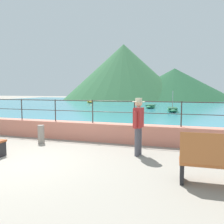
{
  "coord_description": "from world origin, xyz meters",
  "views": [
    {
      "loc": [
        4.25,
        -5.12,
        1.99
      ],
      "look_at": [
        1.48,
        3.7,
        1.1
      ],
      "focal_mm": 36.69,
      "sensor_mm": 36.0,
      "label": 1
    }
  ],
  "objects_px": {
    "bollard": "(41,134)",
    "bench_far": "(223,161)",
    "boat_1": "(90,102)",
    "boat_2": "(151,106)",
    "boat_3": "(172,109)",
    "person_walking": "(138,124)"
  },
  "relations": [
    {
      "from": "boat_3",
      "to": "boat_1",
      "type": "bearing_deg",
      "value": 139.08
    },
    {
      "from": "bollard",
      "to": "boat_2",
      "type": "bearing_deg",
      "value": 84.51
    },
    {
      "from": "boat_2",
      "to": "boat_3",
      "type": "relative_size",
      "value": 1.0
    },
    {
      "from": "bench_far",
      "to": "boat_1",
      "type": "height_order",
      "value": "bench_far"
    },
    {
      "from": "bench_far",
      "to": "boat_2",
      "type": "distance_m",
      "value": 20.11
    },
    {
      "from": "boat_1",
      "to": "boat_3",
      "type": "height_order",
      "value": "boat_3"
    },
    {
      "from": "person_walking",
      "to": "boat_1",
      "type": "bearing_deg",
      "value": 115.92
    },
    {
      "from": "person_walking",
      "to": "bench_far",
      "type": "bearing_deg",
      "value": -40.33
    },
    {
      "from": "boat_1",
      "to": "person_walking",
      "type": "bearing_deg",
      "value": -64.08
    },
    {
      "from": "bench_far",
      "to": "boat_2",
      "type": "bearing_deg",
      "value": 101.99
    },
    {
      "from": "bench_far",
      "to": "bollard",
      "type": "xyz_separation_m",
      "value": [
        -5.86,
        2.25,
        -0.22
      ]
    },
    {
      "from": "person_walking",
      "to": "boat_3",
      "type": "xyz_separation_m",
      "value": [
        0.35,
        14.34,
        -0.72
      ]
    },
    {
      "from": "boat_3",
      "to": "person_walking",
      "type": "bearing_deg",
      "value": -91.38
    },
    {
      "from": "person_walking",
      "to": "boat_3",
      "type": "bearing_deg",
      "value": 88.62
    },
    {
      "from": "bollard",
      "to": "bench_far",
      "type": "bearing_deg",
      "value": -20.99
    },
    {
      "from": "bench_far",
      "to": "person_walking",
      "type": "height_order",
      "value": "person_walking"
    },
    {
      "from": "boat_3",
      "to": "bollard",
      "type": "bearing_deg",
      "value": -106.54
    },
    {
      "from": "bollard",
      "to": "boat_3",
      "type": "distance_m",
      "value": 14.46
    },
    {
      "from": "boat_1",
      "to": "boat_3",
      "type": "bearing_deg",
      "value": -40.92
    },
    {
      "from": "bench_far",
      "to": "person_walking",
      "type": "xyz_separation_m",
      "value": [
        -2.09,
        1.77,
        0.42
      ]
    },
    {
      "from": "bollard",
      "to": "person_walking",
      "type": "bearing_deg",
      "value": -7.2
    },
    {
      "from": "bollard",
      "to": "boat_3",
      "type": "bearing_deg",
      "value": 73.46
    }
  ]
}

